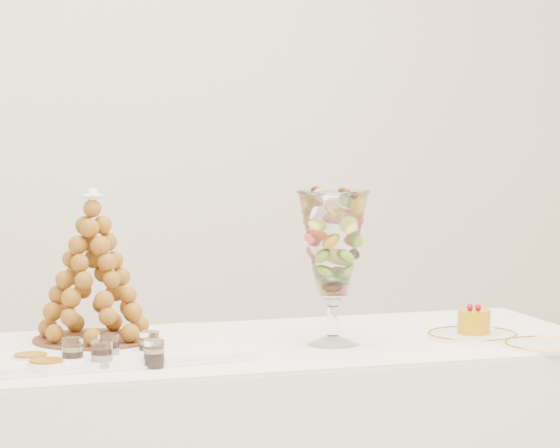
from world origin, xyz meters
name	(u,v)px	position (x,y,z in m)	size (l,w,h in m)	color
lace_tray	(103,348)	(-0.44, 0.31, 0.69)	(0.62, 0.46, 0.02)	white
macaron_vase	(333,245)	(0.13, 0.22, 0.93)	(0.18, 0.18, 0.38)	white
cake_plate	(472,336)	(0.50, 0.18, 0.69)	(0.24, 0.24, 0.01)	white
spare_plate	(547,346)	(0.61, 0.00, 0.69)	(0.22, 0.22, 0.01)	white
verrine_a	(73,352)	(-0.54, 0.16, 0.71)	(0.05, 0.05, 0.07)	white
verrine_b	(109,348)	(-0.45, 0.17, 0.72)	(0.05, 0.05, 0.07)	white
verrine_c	(149,345)	(-0.35, 0.19, 0.71)	(0.05, 0.05, 0.06)	white
verrine_d	(102,355)	(-0.49, 0.09, 0.71)	(0.05, 0.05, 0.07)	white
verrine_e	(154,354)	(-0.37, 0.08, 0.71)	(0.05, 0.05, 0.06)	white
ramekin_back	(31,361)	(-0.63, 0.19, 0.69)	(0.08, 0.08, 0.03)	white
ramekin_front	(46,367)	(-0.61, 0.10, 0.69)	(0.09, 0.09, 0.03)	white
croquembouche	(93,267)	(-0.45, 0.36, 0.88)	(0.30, 0.30, 0.37)	brown
mousse_cake	(474,321)	(0.51, 0.19, 0.72)	(0.09, 0.09, 0.08)	#C58309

